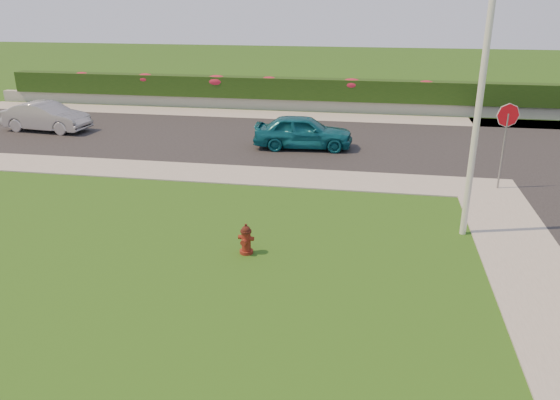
% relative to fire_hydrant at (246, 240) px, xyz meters
% --- Properties ---
extents(ground, '(120.00, 120.00, 0.00)m').
position_rel_fire_hydrant_xyz_m(ground, '(-0.53, -3.16, -0.36)').
color(ground, black).
rests_on(ground, ground).
extents(street_far, '(26.00, 8.00, 0.04)m').
position_rel_fire_hydrant_xyz_m(street_far, '(-5.53, 10.84, -0.34)').
color(street_far, black).
rests_on(street_far, ground).
extents(sidewalk_far, '(24.00, 2.00, 0.04)m').
position_rel_fire_hydrant_xyz_m(sidewalk_far, '(-6.53, 5.84, -0.34)').
color(sidewalk_far, gray).
rests_on(sidewalk_far, ground).
extents(curb_corner, '(2.00, 2.00, 0.04)m').
position_rel_fire_hydrant_xyz_m(curb_corner, '(6.47, 5.84, -0.34)').
color(curb_corner, gray).
rests_on(curb_corner, ground).
extents(sidewalk_beyond, '(34.00, 2.00, 0.04)m').
position_rel_fire_hydrant_xyz_m(sidewalk_beyond, '(-1.53, 15.84, -0.34)').
color(sidewalk_beyond, gray).
rests_on(sidewalk_beyond, ground).
extents(retaining_wall, '(34.00, 0.40, 0.60)m').
position_rel_fire_hydrant_xyz_m(retaining_wall, '(-1.53, 17.34, -0.06)').
color(retaining_wall, gray).
rests_on(retaining_wall, ground).
extents(hedge, '(32.00, 0.90, 1.10)m').
position_rel_fire_hydrant_xyz_m(hedge, '(-1.53, 17.44, 0.79)').
color(hedge, black).
rests_on(hedge, retaining_wall).
extents(fire_hydrant, '(0.39, 0.37, 0.75)m').
position_rel_fire_hydrant_xyz_m(fire_hydrant, '(0.00, 0.00, 0.00)').
color(fire_hydrant, '#4F100C').
rests_on(fire_hydrant, ground).
extents(sedan_teal, '(4.01, 1.86, 1.33)m').
position_rel_fire_hydrant_xyz_m(sedan_teal, '(0.06, 9.65, 0.35)').
color(sedan_teal, '#0D5365').
rests_on(sedan_teal, street_far).
extents(sedan_silver, '(4.00, 1.70, 1.28)m').
position_rel_fire_hydrant_xyz_m(sedan_silver, '(-11.71, 10.60, 0.32)').
color(sedan_silver, '#97989E').
rests_on(sedan_silver, street_far).
extents(utility_pole, '(0.16, 0.16, 6.16)m').
position_rel_fire_hydrant_xyz_m(utility_pole, '(5.25, 2.08, 2.72)').
color(utility_pole, silver).
rests_on(utility_pole, ground).
extents(stop_sign, '(0.72, 0.23, 2.75)m').
position_rel_fire_hydrant_xyz_m(stop_sign, '(6.82, 5.88, 1.70)').
color(stop_sign, slate).
rests_on(stop_sign, ground).
extents(flower_clump_a, '(1.05, 0.68, 0.53)m').
position_rel_fire_hydrant_xyz_m(flower_clump_a, '(-13.54, 17.34, 1.13)').
color(flower_clump_a, '#B11E3F').
rests_on(flower_clump_a, hedge).
extents(flower_clump_b, '(1.16, 0.74, 0.58)m').
position_rel_fire_hydrant_xyz_m(flower_clump_b, '(-9.77, 17.34, 1.11)').
color(flower_clump_b, '#B11E3F').
rests_on(flower_clump_b, hedge).
extents(flower_clump_c, '(1.27, 0.82, 0.64)m').
position_rel_fire_hydrant_xyz_m(flower_clump_c, '(-5.70, 17.34, 1.09)').
color(flower_clump_c, '#B11E3F').
rests_on(flower_clump_c, hedge).
extents(flower_clump_d, '(1.09, 0.70, 0.54)m').
position_rel_fire_hydrant_xyz_m(flower_clump_d, '(-2.82, 17.34, 1.13)').
color(flower_clump_d, '#B11E3F').
rests_on(flower_clump_d, hedge).
extents(flower_clump_e, '(1.20, 0.77, 0.60)m').
position_rel_fire_hydrant_xyz_m(flower_clump_e, '(1.55, 17.34, 1.11)').
color(flower_clump_e, '#B11E3F').
rests_on(flower_clump_e, hedge).
extents(flower_clump_f, '(1.04, 0.67, 0.52)m').
position_rel_fire_hydrant_xyz_m(flower_clump_f, '(5.31, 17.34, 1.14)').
color(flower_clump_f, '#B11E3F').
rests_on(flower_clump_f, hedge).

